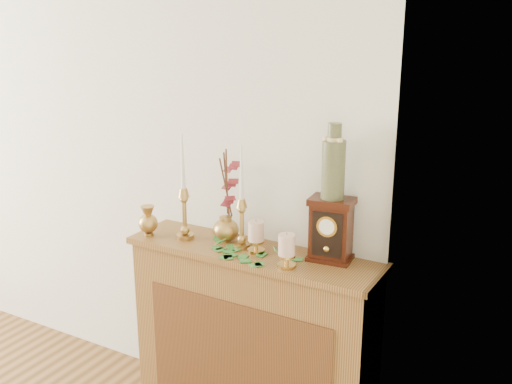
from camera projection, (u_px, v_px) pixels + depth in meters
The scene contains 10 objects.
console_shelf at pixel (252, 344), 2.93m from camera, with size 1.24×0.34×0.93m.
candlestick_left at pixel (184, 205), 2.88m from camera, with size 0.09×0.09×0.52m.
candlestick_center at pixel (242, 215), 2.77m from camera, with size 0.08×0.08×0.49m.
bud_vase at pixel (148, 221), 2.94m from camera, with size 0.10×0.10×0.15m.
ginger_jar at pixel (230, 198), 2.86m from camera, with size 0.19×0.20×0.47m.
pillar_candle_left at pixel (256, 235), 2.74m from camera, with size 0.08×0.08×0.16m.
pillar_candle_right at pixel (287, 249), 2.57m from camera, with size 0.08×0.08×0.16m.
ivy_garland at pixel (243, 254), 2.71m from camera, with size 0.47×0.22×0.08m.
mantel_clock at pixel (331, 230), 2.63m from camera, with size 0.20×0.15×0.29m.
ceramic_vase at pixel (333, 165), 2.55m from camera, with size 0.10×0.10×0.33m.
Camera 1 is at (2.69, -0.15, 1.98)m, focal length 42.00 mm.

